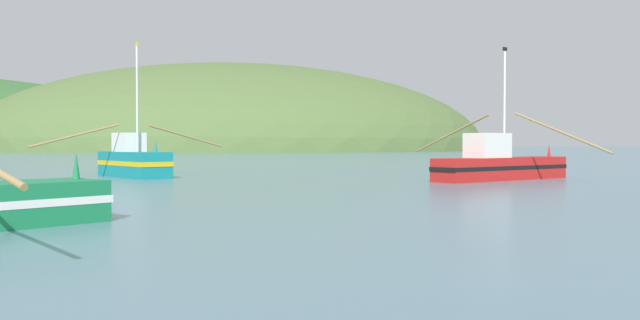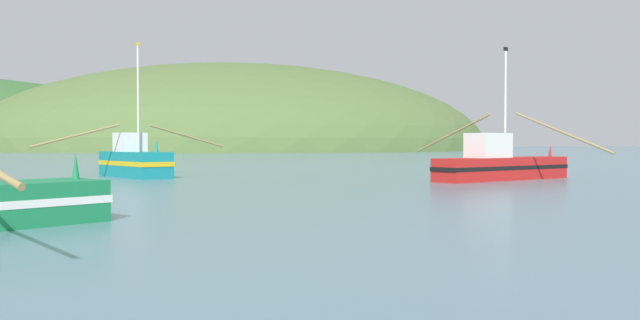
# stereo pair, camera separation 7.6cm
# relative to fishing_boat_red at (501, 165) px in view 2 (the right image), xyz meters

# --- Properties ---
(hill_mid_left) EXTENTS (132.86, 106.29, 44.19)m
(hill_mid_left) POSITION_rel_fishing_boat_red_xyz_m (6.60, 147.10, -0.83)
(hill_mid_left) COLOR #516B38
(hill_mid_left) RESTS_ON ground
(fishing_boat_red) EXTENTS (9.45, 11.85, 7.18)m
(fishing_boat_red) POSITION_rel_fishing_boat_red_xyz_m (0.00, 0.00, 0.00)
(fishing_boat_red) COLOR red
(fishing_boat_red) RESTS_ON ground
(fishing_boat_teal) EXTENTS (10.88, 6.44, 7.81)m
(fishing_boat_teal) POSITION_rel_fishing_boat_red_xyz_m (-19.12, 8.37, 0.10)
(fishing_boat_teal) COLOR #147F84
(fishing_boat_teal) RESTS_ON ground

